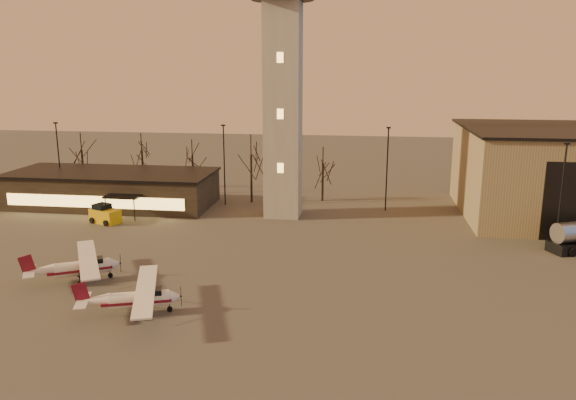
{
  "coord_description": "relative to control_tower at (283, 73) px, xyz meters",
  "views": [
    {
      "loc": [
        9.34,
        -33.19,
        17.01
      ],
      "look_at": [
        2.93,
        13.0,
        5.93
      ],
      "focal_mm": 35.0,
      "sensor_mm": 36.0,
      "label": 1
    }
  ],
  "objects": [
    {
      "name": "ground",
      "position": [
        0.0,
        -30.0,
        -16.33
      ],
      "size": [
        220.0,
        220.0,
        0.0
      ],
      "primitive_type": "plane",
      "color": "#423F3D",
      "rests_on": "ground"
    },
    {
      "name": "control_tower",
      "position": [
        0.0,
        0.0,
        0.0
      ],
      "size": [
        6.8,
        6.8,
        32.6
      ],
      "color": "gray",
      "rests_on": "ground"
    },
    {
      "name": "terminal",
      "position": [
        -21.99,
        1.98,
        -14.17
      ],
      "size": [
        25.4,
        12.2,
        4.3
      ],
      "color": "black",
      "rests_on": "ground"
    },
    {
      "name": "light_poles",
      "position": [
        0.5,
        1.0,
        -10.92
      ],
      "size": [
        58.5,
        12.25,
        10.14
      ],
      "color": "black",
      "rests_on": "ground"
    },
    {
      "name": "tree_row",
      "position": [
        -13.7,
        9.16,
        -10.39
      ],
      "size": [
        37.2,
        9.2,
        8.8
      ],
      "color": "black",
      "rests_on": "ground"
    },
    {
      "name": "cessna_front",
      "position": [
        -5.94,
        -28.22,
        -15.4
      ],
      "size": [
        7.85,
        9.63,
        2.69
      ],
      "rotation": [
        0.0,
        0.0,
        0.33
      ],
      "color": "white",
      "rests_on": "ground"
    },
    {
      "name": "cessna_rear",
      "position": [
        -12.98,
        -22.88,
        -15.37
      ],
      "size": [
        8.02,
        9.44,
        2.79
      ],
      "rotation": [
        0.0,
        0.0,
        0.51
      ],
      "color": "silver",
      "rests_on": "ground"
    },
    {
      "name": "service_cart",
      "position": [
        -19.31,
        -5.97,
        -15.52
      ],
      "size": [
        3.76,
        3.08,
        2.11
      ],
      "rotation": [
        0.0,
        0.0,
        -0.4
      ],
      "color": "#C49C0B",
      "rests_on": "ground"
    }
  ]
}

